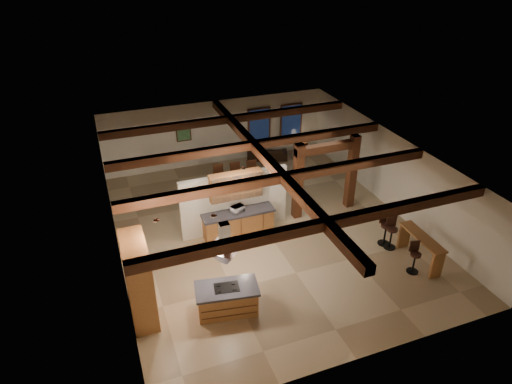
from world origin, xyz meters
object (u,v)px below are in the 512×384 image
at_px(dining_table, 238,186).
at_px(sofa, 267,153).
at_px(bar_counter, 421,245).
at_px(kitchen_island, 227,299).

bearing_deg(dining_table, sofa, 51.09).
xyz_separation_m(sofa, bar_counter, (1.66, -8.82, 0.38)).
distance_m(dining_table, bar_counter, 7.37).
relative_size(kitchen_island, sofa, 0.99).
bearing_deg(dining_table, bar_counter, -54.68).
xyz_separation_m(kitchen_island, dining_table, (2.39, 6.16, -0.08)).
distance_m(kitchen_island, sofa, 9.96).
xyz_separation_m(kitchen_island, bar_counter, (6.37, -0.04, 0.22)).
height_order(dining_table, sofa, dining_table).
height_order(sofa, bar_counter, bar_counter).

